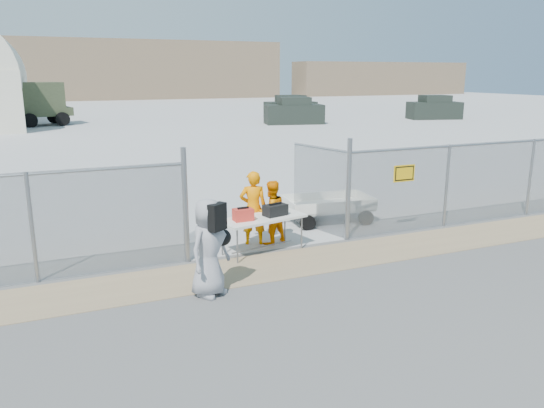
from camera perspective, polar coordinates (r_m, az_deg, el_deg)
name	(u,v)px	position (r m, az deg, el deg)	size (l,w,h in m)	color
ground	(311,280)	(10.65, 4.26, -8.15)	(160.00, 160.00, 0.00)	#464646
tarmac_inside	(100,118)	(51.12, -18.06, 8.75)	(160.00, 80.00, 0.01)	#ACACAC
dirt_strip	(290,263)	(11.49, 1.97, -6.41)	(44.00, 1.60, 0.01)	#967F5C
distant_hills	(108,70)	(87.28, -17.25, 13.62)	(140.00, 6.00, 9.00)	#7F684F
chain_link_fence	(272,204)	(12.04, 0.00, 0.00)	(40.00, 0.20, 2.20)	gray
folding_table	(263,235)	(12.08, -1.02, -3.32)	(1.96, 0.82, 0.83)	white
orange_bag	(243,215)	(11.67, -3.13, -1.15)	(0.42, 0.28, 0.27)	red
black_duffel	(275,210)	(12.06, 0.35, -0.65)	(0.53, 0.31, 0.26)	black
security_worker_left	(253,208)	(12.53, -2.04, -0.44)	(0.65, 0.43, 1.78)	orange
security_worker_right	(271,213)	(12.59, -0.08, -0.93)	(0.75, 0.58, 1.54)	orange
visitor	(209,248)	(9.71, -6.82, -4.68)	(0.90, 0.58, 1.83)	#93929A
utility_trailer	(328,208)	(14.69, 6.02, -0.45)	(3.06, 1.58, 0.74)	white
military_truck	(22,105)	(45.38, -25.32, 9.64)	(6.96, 2.57, 3.32)	#3C452B
parked_vehicle_near	(294,111)	(43.29, 2.38, 9.98)	(4.62, 2.09, 2.09)	#222923
parked_vehicle_mid	(291,107)	(48.59, 2.00, 10.37)	(4.48, 2.03, 2.03)	#222923
parked_vehicle_far	(434,107)	(50.03, 17.07, 9.89)	(4.53, 2.05, 2.05)	#222923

